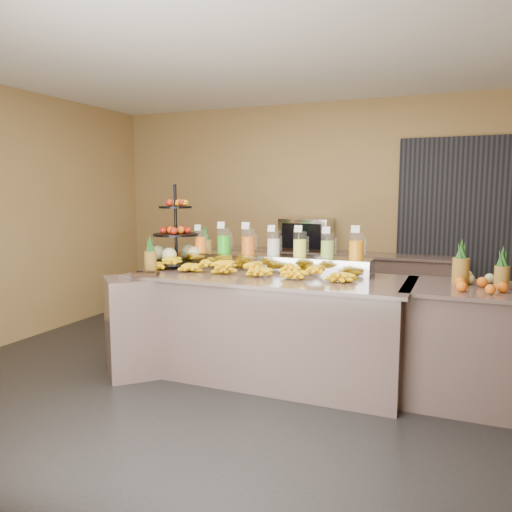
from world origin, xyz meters
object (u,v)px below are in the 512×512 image
Objects in this scene: pitcher_tray at (273,263)px; oven_warmer at (307,235)px; banana_heap at (244,266)px; right_fruit_pile at (478,280)px; condiment_caddy at (145,274)px; fruit_stand at (179,245)px.

pitcher_tray is 3.00× the size of oven_warmer.
right_fruit_pile is (1.94, 0.08, -0.01)m from banana_heap.
oven_warmer reaches higher than banana_heap.
oven_warmer is (0.77, 2.38, 0.19)m from condiment_caddy.
banana_heap is at bearing 28.28° from condiment_caddy.
fruit_stand is at bearing -175.00° from pitcher_tray.
fruit_stand is (-0.98, -0.09, 0.14)m from pitcher_tray.
oven_warmer reaches higher than right_fruit_pile.
banana_heap is 1.96m from oven_warmer.
banana_heap reaches higher than pitcher_tray.
banana_heap is at bearing -90.35° from oven_warmer.
pitcher_tray is at bearing 59.26° from banana_heap.
oven_warmer is (-0.18, 1.67, 0.13)m from pitcher_tray.
banana_heap is 3.23× the size of oven_warmer.
banana_heap is 1.94m from right_fruit_pile.
banana_heap is 8.75× the size of condiment_caddy.
pitcher_tray is 1.19m from condiment_caddy.
fruit_stand is 1.93m from oven_warmer.
banana_heap is (-0.17, -0.29, 0.00)m from pitcher_tray.
fruit_stand is (-0.80, 0.21, 0.13)m from banana_heap.
condiment_caddy is at bearing -101.56° from fruit_stand.
condiment_caddy is 0.37× the size of oven_warmer.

